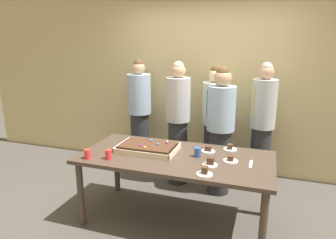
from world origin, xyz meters
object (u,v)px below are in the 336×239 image
(person_far_right_suit, at_px, (140,114))
(plated_slice_far_left, at_px, (231,160))
(drink_cup_far_end, at_px, (198,152))
(plated_slice_near_left, at_px, (210,163))
(drink_cup_middle, at_px, (109,154))
(person_green_shirt_behind, at_px, (178,122))
(person_left_edge_reaching, at_px, (220,130))
(sheet_cake, at_px, (148,148))
(cake_server_utensil, at_px, (251,164))
(plated_slice_far_right, at_px, (205,172))
(plated_slice_center_front, at_px, (230,148))
(person_serving_front, at_px, (215,122))
(drink_cup_nearest, at_px, (88,154))
(person_striped_tie_right, at_px, (262,123))
(party_table, at_px, (176,163))
(plated_slice_near_right, at_px, (208,150))

(person_far_right_suit, bearing_deg, plated_slice_far_left, 24.51)
(drink_cup_far_end, bearing_deg, plated_slice_near_left, -46.45)
(drink_cup_middle, xyz_separation_m, person_green_shirt_behind, (0.38, 1.21, 0.07))
(person_far_right_suit, relative_size, person_left_edge_reaching, 1.02)
(sheet_cake, height_order, cake_server_utensil, sheet_cake)
(plated_slice_far_right, relative_size, cake_server_utensil, 0.75)
(plated_slice_center_front, height_order, person_serving_front, person_serving_front)
(drink_cup_middle, bearing_deg, person_left_edge_reaching, 48.64)
(drink_cup_nearest, relative_size, person_green_shirt_behind, 0.06)
(sheet_cake, xyz_separation_m, person_far_right_suit, (-0.62, 1.18, 0.07))
(person_far_right_suit, bearing_deg, sheet_cake, 0.02)
(plated_slice_near_left, relative_size, plated_slice_center_front, 1.00)
(plated_slice_far_right, height_order, person_serving_front, person_serving_front)
(plated_slice_far_right, bearing_deg, drink_cup_nearest, -179.68)
(drink_cup_nearest, relative_size, person_serving_front, 0.06)
(person_green_shirt_behind, bearing_deg, person_striped_tie_right, 111.69)
(drink_cup_far_end, xyz_separation_m, person_serving_front, (-0.03, 1.17, 0.03))
(person_serving_front, bearing_deg, drink_cup_nearest, -8.57)
(plated_slice_near_left, distance_m, person_green_shirt_behind, 1.23)
(plated_slice_far_right, xyz_separation_m, drink_cup_far_end, (-0.16, 0.41, 0.03))
(party_table, height_order, person_left_edge_reaching, person_left_edge_reaching)
(drink_cup_nearest, bearing_deg, plated_slice_far_left, 15.75)
(drink_cup_nearest, xyz_separation_m, person_serving_front, (1.03, 1.59, 0.03))
(party_table, xyz_separation_m, person_left_edge_reaching, (0.34, 0.80, 0.17))
(plated_slice_far_left, xyz_separation_m, person_far_right_suit, (-1.53, 1.19, 0.09))
(party_table, height_order, person_green_shirt_behind, person_green_shirt_behind)
(party_table, xyz_separation_m, plated_slice_near_right, (0.30, 0.23, 0.10))
(cake_server_utensil, relative_size, person_striped_tie_right, 0.12)
(plated_slice_near_left, bearing_deg, drink_cup_nearest, -169.22)
(plated_slice_far_left, height_order, drink_cup_far_end, drink_cup_far_end)
(drink_cup_middle, distance_m, person_left_edge_reaching, 1.47)
(plated_slice_far_left, bearing_deg, person_far_right_suit, 142.11)
(party_table, height_order, drink_cup_nearest, drink_cup_nearest)
(person_serving_front, bearing_deg, plated_slice_far_right, 31.52)
(person_left_edge_reaching, bearing_deg, cake_server_utensil, 71.08)
(plated_slice_near_left, bearing_deg, person_far_right_suit, 135.00)
(person_serving_front, relative_size, person_green_shirt_behind, 0.96)
(plated_slice_near_right, height_order, drink_cup_nearest, drink_cup_nearest)
(plated_slice_center_front, bearing_deg, plated_slice_far_left, -81.72)
(plated_slice_far_left, relative_size, plated_slice_far_right, 1.00)
(drink_cup_middle, bearing_deg, drink_cup_far_end, 22.56)
(drink_cup_far_end, bearing_deg, drink_cup_middle, -157.44)
(plated_slice_near_right, xyz_separation_m, person_green_shirt_behind, (-0.55, 0.67, 0.10))
(plated_slice_near_right, distance_m, person_far_right_suit, 1.60)
(person_green_shirt_behind, xyz_separation_m, person_far_right_suit, (-0.71, 0.32, -0.01))
(plated_slice_far_right, bearing_deg, plated_slice_near_left, 88.15)
(plated_slice_far_left, relative_size, drink_cup_nearest, 1.50)
(party_table, xyz_separation_m, person_green_shirt_behind, (-0.25, 0.91, 0.20))
(sheet_cake, xyz_separation_m, drink_cup_middle, (-0.29, -0.35, 0.01))
(person_serving_front, distance_m, person_far_right_suit, 1.15)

